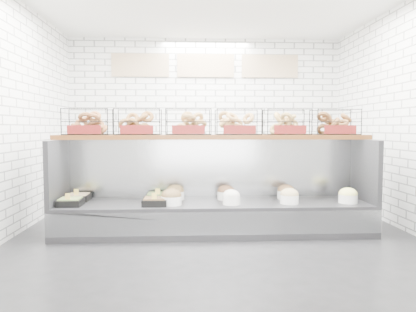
{
  "coord_description": "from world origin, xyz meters",
  "views": [
    {
      "loc": [
        -0.35,
        -4.86,
        1.35
      ],
      "look_at": [
        -0.07,
        0.45,
        0.98
      ],
      "focal_mm": 35.0,
      "sensor_mm": 36.0,
      "label": 1
    }
  ],
  "objects": [
    {
      "name": "room_shell",
      "position": [
        0.0,
        0.6,
        2.06
      ],
      "size": [
        5.02,
        5.51,
        3.01
      ],
      "color": "white",
      "rests_on": "ground"
    },
    {
      "name": "prep_counter",
      "position": [
        -0.01,
        2.43,
        0.47
      ],
      "size": [
        4.0,
        0.6,
        1.2
      ],
      "color": "#93969B",
      "rests_on": "ground"
    },
    {
      "name": "display_case",
      "position": [
        -0.0,
        0.34,
        0.33
      ],
      "size": [
        4.0,
        0.9,
        1.2
      ],
      "color": "black",
      "rests_on": "ground"
    },
    {
      "name": "bagel_shelf",
      "position": [
        0.0,
        0.52,
        1.39
      ],
      "size": [
        4.1,
        0.5,
        0.4
      ],
      "color": "#4D2810",
      "rests_on": "display_case"
    },
    {
      "name": "ground",
      "position": [
        0.0,
        0.0,
        0.0
      ],
      "size": [
        5.5,
        5.5,
        0.0
      ],
      "primitive_type": "plane",
      "color": "black",
      "rests_on": "ground"
    }
  ]
}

